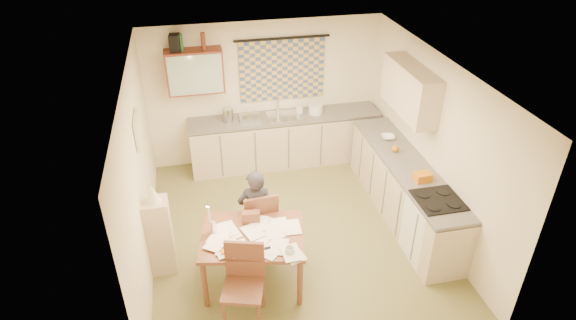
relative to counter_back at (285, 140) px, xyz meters
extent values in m
cube|color=brown|center=(-0.29, -1.95, -0.46)|extent=(4.00, 4.50, 0.02)
cube|color=white|center=(-0.29, -1.95, 2.06)|extent=(4.00, 4.50, 0.02)
cube|color=beige|center=(-0.29, 0.31, 0.80)|extent=(4.00, 0.02, 2.50)
cube|color=beige|center=(-0.29, -4.21, 0.80)|extent=(4.00, 0.02, 2.50)
cube|color=beige|center=(-2.30, -1.95, 0.80)|extent=(0.02, 4.50, 2.50)
cube|color=beige|center=(1.72, -1.95, 0.80)|extent=(0.02, 4.50, 2.50)
cube|color=#3B4F7D|center=(0.01, 0.27, 1.20)|extent=(1.45, 0.03, 1.05)
cylinder|color=black|center=(0.01, 0.25, 1.75)|extent=(1.60, 0.04, 0.04)
cube|color=maroon|center=(-1.44, 0.13, 1.35)|extent=(0.90, 0.34, 0.70)
cube|color=#99B2A5|center=(-1.44, -0.04, 1.35)|extent=(0.84, 0.02, 0.64)
cube|color=tan|center=(1.54, -1.40, 1.40)|extent=(0.34, 1.30, 0.70)
cube|color=beige|center=(-2.26, -1.55, 1.25)|extent=(0.04, 0.50, 0.40)
cube|color=silver|center=(-2.23, -1.55, 1.25)|extent=(0.01, 0.42, 0.32)
cube|color=tan|center=(0.00, 0.00, -0.02)|extent=(3.30, 0.60, 0.86)
cube|color=#555250|center=(0.00, 0.00, 0.45)|extent=(3.30, 0.62, 0.04)
cube|color=tan|center=(1.41, -1.88, -0.02)|extent=(0.60, 2.95, 0.86)
cube|color=#555250|center=(1.41, -1.88, 0.45)|extent=(0.62, 2.95, 0.04)
cube|color=white|center=(1.41, -2.82, 0.00)|extent=(0.60, 0.60, 0.91)
cube|color=black|center=(1.41, -2.82, 0.47)|extent=(0.57, 0.57, 0.03)
cube|color=silver|center=(-0.04, 0.00, 0.43)|extent=(0.56, 0.47, 0.10)
cylinder|color=silver|center=(-0.09, 0.18, 0.61)|extent=(0.03, 0.03, 0.28)
cube|color=silver|center=(-0.61, 0.00, 0.50)|extent=(0.37, 0.33, 0.06)
cylinder|color=silver|center=(-0.97, 0.00, 0.59)|extent=(0.20, 0.20, 0.24)
cylinder|color=white|center=(0.54, 0.00, 0.55)|extent=(0.28, 0.28, 0.16)
imported|color=white|center=(0.26, 0.05, 0.56)|extent=(0.14, 0.14, 0.19)
imported|color=white|center=(1.41, -1.13, 0.49)|extent=(0.29, 0.29, 0.05)
cube|color=#CB720B|center=(1.41, -2.36, 0.53)|extent=(0.23, 0.17, 0.12)
sphere|color=#CB720B|center=(1.36, -1.54, 0.52)|extent=(0.10, 0.10, 0.10)
cube|color=black|center=(-1.69, 0.13, 1.83)|extent=(0.18, 0.22, 0.26)
cylinder|color=#195926|center=(-1.60, 0.13, 1.83)|extent=(0.08, 0.08, 0.26)
cylinder|color=maroon|center=(-1.26, 0.13, 1.83)|extent=(0.07, 0.07, 0.26)
cube|color=brown|center=(-1.00, -2.78, 0.27)|extent=(1.41, 1.17, 0.05)
cube|color=brown|center=(-0.84, -2.19, 0.03)|extent=(0.49, 0.49, 0.04)
cube|color=brown|center=(-0.82, -2.39, 0.30)|extent=(0.45, 0.08, 0.49)
cube|color=brown|center=(-1.21, -3.39, 0.03)|extent=(0.56, 0.56, 0.04)
cube|color=brown|center=(-1.15, -3.19, 0.31)|extent=(0.45, 0.17, 0.50)
imported|color=black|center=(-0.87, -2.23, 0.20)|extent=(0.52, 0.38, 1.30)
cube|color=tan|center=(-2.13, -2.32, 0.10)|extent=(0.32, 0.30, 1.10)
cone|color=beige|center=(-2.13, -2.32, 0.76)|extent=(0.20, 0.20, 0.22)
cube|color=brown|center=(-0.98, -2.54, 0.38)|extent=(0.23, 0.13, 0.16)
imported|color=white|center=(-0.63, -3.21, 0.34)|extent=(0.19, 0.19, 0.09)
imported|color=maroon|center=(-1.49, -2.91, 0.31)|extent=(0.25, 0.30, 0.02)
imported|color=#CB720B|center=(-1.41, -2.83, 0.31)|extent=(0.40, 0.40, 0.02)
cube|color=#CB720B|center=(-1.34, -3.04, 0.32)|extent=(0.12, 0.08, 0.04)
cube|color=black|center=(-0.89, -3.08, 0.31)|extent=(0.13, 0.06, 0.02)
cylinder|color=silver|center=(-1.45, -2.66, 0.39)|extent=(0.06, 0.06, 0.18)
cylinder|color=white|center=(-1.49, -2.65, 0.59)|extent=(0.03, 0.03, 0.22)
sphere|color=#FFCC66|center=(-1.50, -2.66, 0.71)|extent=(0.02, 0.02, 0.02)
cube|color=white|center=(-1.26, -2.67, 0.30)|extent=(0.29, 0.35, 0.00)
cube|color=white|center=(-0.59, -3.23, 0.30)|extent=(0.28, 0.34, 0.00)
cube|color=white|center=(-0.79, -2.64, 0.30)|extent=(0.35, 0.36, 0.00)
cube|color=white|center=(-0.86, -2.69, 0.30)|extent=(0.31, 0.35, 0.00)
cube|color=white|center=(-0.89, -2.87, 0.31)|extent=(0.35, 0.36, 0.00)
cube|color=white|center=(-1.29, -2.62, 0.31)|extent=(0.26, 0.33, 0.00)
cube|color=white|center=(-0.82, -3.12, 0.31)|extent=(0.36, 0.36, 0.00)
cube|color=white|center=(-0.50, -2.76, 0.31)|extent=(0.23, 0.31, 0.00)
cube|color=white|center=(-0.73, -3.08, 0.31)|extent=(0.30, 0.35, 0.00)
cube|color=white|center=(-0.72, -2.78, 0.31)|extent=(0.22, 0.30, 0.00)
cube|color=white|center=(-0.63, -2.69, 0.31)|extent=(0.22, 0.30, 0.00)
cube|color=white|center=(-1.36, -2.99, 0.32)|extent=(0.26, 0.33, 0.00)
cube|color=white|center=(-0.99, -2.75, 0.32)|extent=(0.30, 0.35, 0.00)
cube|color=white|center=(-1.34, -2.96, 0.32)|extent=(0.28, 0.34, 0.00)
cube|color=white|center=(-0.89, -2.60, 0.32)|extent=(0.30, 0.35, 0.00)
cube|color=white|center=(-1.40, -2.75, 0.32)|extent=(0.33, 0.36, 0.00)
cube|color=white|center=(-1.19, -3.02, 0.32)|extent=(0.24, 0.32, 0.00)
cube|color=white|center=(-1.19, -3.02, 0.33)|extent=(0.25, 0.32, 0.00)
cube|color=white|center=(-1.44, -2.87, 0.33)|extent=(0.35, 0.36, 0.00)
cube|color=white|center=(-0.61, -3.23, 0.33)|extent=(0.23, 0.31, 0.00)
camera|label=1|loc=(-1.54, -7.30, 4.11)|focal=30.00mm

